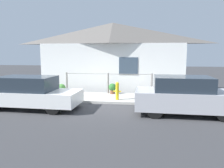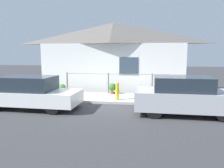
{
  "view_description": "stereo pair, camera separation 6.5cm",
  "coord_description": "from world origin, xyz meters",
  "px_view_note": "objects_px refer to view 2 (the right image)",
  "views": [
    {
      "loc": [
        1.91,
        -9.75,
        2.34
      ],
      "look_at": [
        0.49,
        0.3,
        0.9
      ],
      "focal_mm": 35.0,
      "sensor_mm": 36.0,
      "label": 1
    },
    {
      "loc": [
        1.97,
        -9.75,
        2.34
      ],
      "look_at": [
        0.49,
        0.3,
        0.9
      ],
      "focal_mm": 35.0,
      "sensor_mm": 36.0,
      "label": 2
    }
  ],
  "objects_px": {
    "fire_hydrant": "(117,91)",
    "car_left": "(30,93)",
    "potted_plant_near_hydrant": "(113,88)",
    "car_right": "(185,96)",
    "potted_plant_by_fence": "(62,88)"
  },
  "relations": [
    {
      "from": "car_right",
      "to": "fire_hydrant",
      "type": "xyz_separation_m",
      "value": [
        -2.81,
        1.74,
        -0.16
      ]
    },
    {
      "from": "car_right",
      "to": "fire_hydrant",
      "type": "relative_size",
      "value": 4.46
    },
    {
      "from": "fire_hydrant",
      "to": "potted_plant_near_hydrant",
      "type": "bearing_deg",
      "value": 106.27
    },
    {
      "from": "fire_hydrant",
      "to": "potted_plant_near_hydrant",
      "type": "distance_m",
      "value": 1.58
    },
    {
      "from": "car_left",
      "to": "fire_hydrant",
      "type": "distance_m",
      "value": 3.92
    },
    {
      "from": "car_right",
      "to": "potted_plant_by_fence",
      "type": "xyz_separation_m",
      "value": [
        -6.07,
        2.97,
        -0.33
      ]
    },
    {
      "from": "car_right",
      "to": "fire_hydrant",
      "type": "height_order",
      "value": "car_right"
    },
    {
      "from": "potted_plant_near_hydrant",
      "to": "potted_plant_by_fence",
      "type": "xyz_separation_m",
      "value": [
        -2.82,
        -0.28,
        -0.04
      ]
    },
    {
      "from": "car_left",
      "to": "fire_hydrant",
      "type": "height_order",
      "value": "car_left"
    },
    {
      "from": "car_left",
      "to": "potted_plant_by_fence",
      "type": "height_order",
      "value": "car_left"
    },
    {
      "from": "fire_hydrant",
      "to": "potted_plant_near_hydrant",
      "type": "height_order",
      "value": "fire_hydrant"
    },
    {
      "from": "potted_plant_near_hydrant",
      "to": "potted_plant_by_fence",
      "type": "relative_size",
      "value": 1.08
    },
    {
      "from": "car_left",
      "to": "car_right",
      "type": "bearing_deg",
      "value": 1.52
    },
    {
      "from": "fire_hydrant",
      "to": "car_left",
      "type": "bearing_deg",
      "value": -153.62
    },
    {
      "from": "fire_hydrant",
      "to": "potted_plant_by_fence",
      "type": "xyz_separation_m",
      "value": [
        -3.26,
        1.23,
        -0.17
      ]
    }
  ]
}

